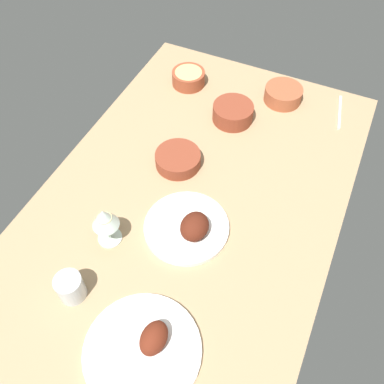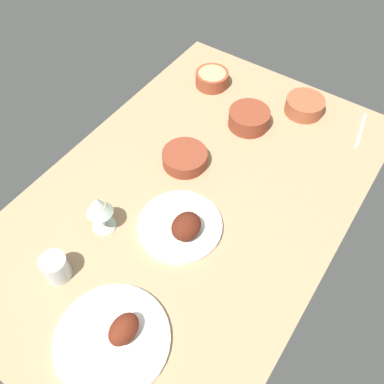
{
  "view_description": "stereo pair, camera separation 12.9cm",
  "coord_description": "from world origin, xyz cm",
  "px_view_note": "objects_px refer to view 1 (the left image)",
  "views": [
    {
      "loc": [
        70.7,
        32.53,
        109.11
      ],
      "look_at": [
        0.0,
        0.0,
        6.0
      ],
      "focal_mm": 39.18,
      "sensor_mm": 36.0,
      "label": 1
    },
    {
      "loc": [
        64.35,
        43.76,
        109.11
      ],
      "look_at": [
        0.0,
        0.0,
        6.0
      ],
      "focal_mm": 39.18,
      "sensor_mm": 36.0,
      "label": 2
    }
  ],
  "objects_px": {
    "bowl_cream": "(283,94)",
    "fork_loose": "(340,112)",
    "plate_far_side": "(145,348)",
    "plate_near_viewer": "(189,227)",
    "water_tumbler": "(70,287)",
    "bowl_onions": "(233,112)",
    "bowl_pasta": "(188,77)",
    "bowl_potatoes": "(178,159)",
    "wine_glass": "(105,219)"
  },
  "relations": [
    {
      "from": "water_tumbler",
      "to": "plate_far_side",
      "type": "bearing_deg",
      "value": 78.48
    },
    {
      "from": "bowl_onions",
      "to": "bowl_potatoes",
      "type": "bearing_deg",
      "value": -17.07
    },
    {
      "from": "water_tumbler",
      "to": "bowl_cream",
      "type": "bearing_deg",
      "value": 164.5
    },
    {
      "from": "bowl_onions",
      "to": "water_tumbler",
      "type": "height_order",
      "value": "water_tumbler"
    },
    {
      "from": "bowl_onions",
      "to": "bowl_cream",
      "type": "distance_m",
      "value": 0.22
    },
    {
      "from": "bowl_cream",
      "to": "bowl_pasta",
      "type": "bearing_deg",
      "value": -80.66
    },
    {
      "from": "bowl_onions",
      "to": "bowl_pasta",
      "type": "xyz_separation_m",
      "value": [
        -0.12,
        -0.23,
        -0.0
      ]
    },
    {
      "from": "bowl_pasta",
      "to": "wine_glass",
      "type": "relative_size",
      "value": 0.9
    },
    {
      "from": "bowl_potatoes",
      "to": "plate_near_viewer",
      "type": "bearing_deg",
      "value": 32.97
    },
    {
      "from": "bowl_potatoes",
      "to": "wine_glass",
      "type": "xyz_separation_m",
      "value": [
        0.34,
        -0.06,
        0.07
      ]
    },
    {
      "from": "plate_near_viewer",
      "to": "water_tumbler",
      "type": "bearing_deg",
      "value": -32.69
    },
    {
      "from": "bowl_cream",
      "to": "plate_far_side",
      "type": "bearing_deg",
      "value": -1.55
    },
    {
      "from": "bowl_pasta",
      "to": "water_tumbler",
      "type": "height_order",
      "value": "water_tumbler"
    },
    {
      "from": "water_tumbler",
      "to": "bowl_pasta",
      "type": "bearing_deg",
      "value": -174.35
    },
    {
      "from": "plate_far_side",
      "to": "water_tumbler",
      "type": "relative_size",
      "value": 3.63
    },
    {
      "from": "bowl_cream",
      "to": "fork_loose",
      "type": "relative_size",
      "value": 0.78
    },
    {
      "from": "bowl_potatoes",
      "to": "wine_glass",
      "type": "height_order",
      "value": "wine_glass"
    },
    {
      "from": "plate_far_side",
      "to": "water_tumbler",
      "type": "distance_m",
      "value": 0.25
    },
    {
      "from": "plate_near_viewer",
      "to": "wine_glass",
      "type": "relative_size",
      "value": 1.79
    },
    {
      "from": "water_tumbler",
      "to": "fork_loose",
      "type": "distance_m",
      "value": 1.11
    },
    {
      "from": "bowl_onions",
      "to": "fork_loose",
      "type": "height_order",
      "value": "bowl_onions"
    },
    {
      "from": "plate_far_side",
      "to": "bowl_potatoes",
      "type": "distance_m",
      "value": 0.61
    },
    {
      "from": "bowl_onions",
      "to": "bowl_pasta",
      "type": "bearing_deg",
      "value": -116.83
    },
    {
      "from": "water_tumbler",
      "to": "fork_loose",
      "type": "bearing_deg",
      "value": 154.12
    },
    {
      "from": "bowl_cream",
      "to": "plate_near_viewer",
      "type": "bearing_deg",
      "value": -6.33
    },
    {
      "from": "wine_glass",
      "to": "fork_loose",
      "type": "distance_m",
      "value": 0.95
    },
    {
      "from": "bowl_potatoes",
      "to": "fork_loose",
      "type": "xyz_separation_m",
      "value": [
        -0.47,
        0.43,
        -0.02
      ]
    },
    {
      "from": "bowl_potatoes",
      "to": "bowl_cream",
      "type": "bearing_deg",
      "value": 154.25
    },
    {
      "from": "bowl_potatoes",
      "to": "plate_far_side",
      "type": "bearing_deg",
      "value": 18.22
    },
    {
      "from": "bowl_pasta",
      "to": "water_tumbler",
      "type": "distance_m",
      "value": 0.92
    },
    {
      "from": "bowl_pasta",
      "to": "wine_glass",
      "type": "height_order",
      "value": "wine_glass"
    },
    {
      "from": "bowl_onions",
      "to": "wine_glass",
      "type": "relative_size",
      "value": 1.03
    },
    {
      "from": "fork_loose",
      "to": "plate_far_side",
      "type": "bearing_deg",
      "value": 156.5
    },
    {
      "from": "bowl_cream",
      "to": "bowl_potatoes",
      "type": "height_order",
      "value": "bowl_cream"
    },
    {
      "from": "bowl_cream",
      "to": "bowl_potatoes",
      "type": "relative_size",
      "value": 0.93
    },
    {
      "from": "water_tumbler",
      "to": "fork_loose",
      "type": "height_order",
      "value": "water_tumbler"
    },
    {
      "from": "bowl_pasta",
      "to": "bowl_potatoes",
      "type": "bearing_deg",
      "value": 20.26
    },
    {
      "from": "plate_near_viewer",
      "to": "bowl_pasta",
      "type": "xyz_separation_m",
      "value": [
        -0.61,
        -0.29,
        0.01
      ]
    },
    {
      "from": "plate_near_viewer",
      "to": "bowl_onions",
      "type": "distance_m",
      "value": 0.5
    },
    {
      "from": "wine_glass",
      "to": "fork_loose",
      "type": "height_order",
      "value": "wine_glass"
    },
    {
      "from": "bowl_pasta",
      "to": "bowl_potatoes",
      "type": "distance_m",
      "value": 0.42
    },
    {
      "from": "plate_near_viewer",
      "to": "fork_loose",
      "type": "distance_m",
      "value": 0.75
    },
    {
      "from": "bowl_cream",
      "to": "bowl_pasta",
      "type": "relative_size",
      "value": 1.1
    },
    {
      "from": "bowl_cream",
      "to": "wine_glass",
      "type": "distance_m",
      "value": 0.84
    },
    {
      "from": "plate_near_viewer",
      "to": "plate_far_side",
      "type": "bearing_deg",
      "value": 7.48
    },
    {
      "from": "bowl_pasta",
      "to": "fork_loose",
      "type": "bearing_deg",
      "value": 97.91
    },
    {
      "from": "water_tumbler",
      "to": "fork_loose",
      "type": "relative_size",
      "value": 0.45
    },
    {
      "from": "bowl_cream",
      "to": "water_tumbler",
      "type": "bearing_deg",
      "value": -15.5
    },
    {
      "from": "plate_near_viewer",
      "to": "wine_glass",
      "type": "xyz_separation_m",
      "value": [
        0.12,
        -0.2,
        0.08
      ]
    },
    {
      "from": "bowl_onions",
      "to": "bowl_potatoes",
      "type": "height_order",
      "value": "bowl_onions"
    }
  ]
}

